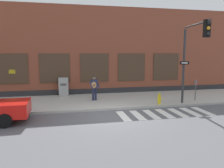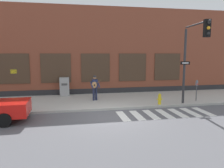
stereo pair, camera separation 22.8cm
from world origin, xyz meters
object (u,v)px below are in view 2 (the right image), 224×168
(fire_hydrant, at_px, (160,99))
(utility_box, at_px, (65,87))
(traffic_light, at_px, (193,50))
(busker, at_px, (95,86))
(parking_meter, at_px, (197,87))

(fire_hydrant, bearing_deg, utility_box, 145.32)
(traffic_light, bearing_deg, utility_box, 144.99)
(traffic_light, xyz_separation_m, fire_hydrant, (-1.48, 1.09, -3.06))
(busker, relative_size, parking_meter, 1.19)
(busker, distance_m, fire_hydrant, 4.40)
(traffic_light, distance_m, parking_meter, 3.26)
(traffic_light, bearing_deg, parking_meter, 49.39)
(traffic_light, xyz_separation_m, parking_meter, (1.39, 1.62, -2.46))
(parking_meter, bearing_deg, utility_box, 157.89)
(fire_hydrant, bearing_deg, traffic_light, -36.33)
(parking_meter, height_order, fire_hydrant, parking_meter)
(traffic_light, height_order, parking_meter, traffic_light)
(utility_box, relative_size, fire_hydrant, 1.98)
(traffic_light, relative_size, fire_hydrant, 6.98)
(utility_box, bearing_deg, traffic_light, -35.01)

